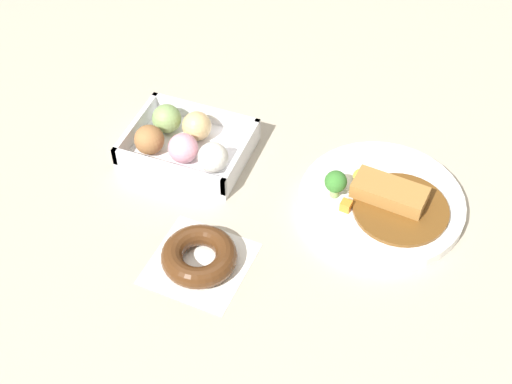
% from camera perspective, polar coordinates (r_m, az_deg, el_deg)
% --- Properties ---
extents(ground_plane, '(1.60, 1.60, 0.00)m').
position_cam_1_polar(ground_plane, '(1.14, 2.42, 0.57)').
color(ground_plane, '#B2A893').
extents(curry_plate, '(0.25, 0.25, 0.06)m').
position_cam_1_polar(curry_plate, '(1.11, 9.73, -0.71)').
color(curry_plate, white).
rests_on(curry_plate, ground_plane).
extents(donut_box, '(0.19, 0.15, 0.06)m').
position_cam_1_polar(donut_box, '(1.17, -5.55, 3.84)').
color(donut_box, white).
rests_on(donut_box, ground_plane).
extents(chocolate_ring_donut, '(0.14, 0.14, 0.03)m').
position_cam_1_polar(chocolate_ring_donut, '(1.03, -4.44, -5.04)').
color(chocolate_ring_donut, white).
rests_on(chocolate_ring_donut, ground_plane).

